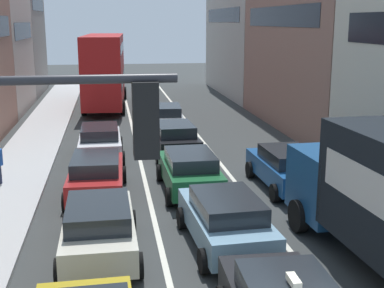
{
  "coord_description": "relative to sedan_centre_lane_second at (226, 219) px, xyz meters",
  "views": [
    {
      "loc": [
        -2.93,
        -6.58,
        6.0
      ],
      "look_at": [
        0.0,
        12.0,
        1.6
      ],
      "focal_mm": 49.26,
      "sensor_mm": 36.0,
      "label": 1
    }
  ],
  "objects": [
    {
      "name": "sedan_left_lane_fourth",
      "position": [
        -3.47,
        10.15,
        0.0
      ],
      "size": [
        2.09,
        4.31,
        1.49
      ],
      "rotation": [
        0.0,
        0.0,
        1.58
      ],
      "color": "silver",
      "rests_on": "ground"
    },
    {
      "name": "building_row_right",
      "position": [
        9.85,
        16.06,
        4.96
      ],
      "size": [
        7.2,
        43.9,
        12.03
      ],
      "rotation": [
        0.0,
        0.0,
        -1.57
      ],
      "color": "#B2ADA3",
      "rests_on": "ground"
    },
    {
      "name": "coupe_centre_lane_fourth",
      "position": [
        -0.12,
        10.25,
        0.0
      ],
      "size": [
        2.2,
        4.37,
        1.49
      ],
      "rotation": [
        0.0,
        0.0,
        1.61
      ],
      "color": "black",
      "rests_on": "ground"
    },
    {
      "name": "sedan_centre_lane_fifth",
      "position": [
        0.06,
        15.53,
        0.0
      ],
      "size": [
        2.29,
        4.41,
        1.49
      ],
      "rotation": [
        0.0,
        0.0,
        1.5
      ],
      "color": "gray",
      "rests_on": "ground"
    },
    {
      "name": "sedan_centre_lane_second",
      "position": [
        0.0,
        0.0,
        0.0
      ],
      "size": [
        2.23,
        4.38,
        1.49
      ],
      "rotation": [
        0.0,
        0.0,
        1.62
      ],
      "color": "#759EB7",
      "rests_on": "ground"
    },
    {
      "name": "lane_stripe_right",
      "position": [
        1.66,
        13.53,
        -0.79
      ],
      "size": [
        0.16,
        60.0,
        0.01
      ],
      "primitive_type": "cube",
      "color": "silver",
      "rests_on": "ground"
    },
    {
      "name": "hatchback_centre_lane_third",
      "position": [
        -0.23,
        4.85,
        0.0
      ],
      "size": [
        2.1,
        4.32,
        1.49
      ],
      "rotation": [
        0.0,
        0.0,
        1.58
      ],
      "color": "#19592D",
      "rests_on": "ground"
    },
    {
      "name": "bus_mid_queue_primary",
      "position": [
        -3.25,
        24.52,
        2.03
      ],
      "size": [
        3.18,
        10.61,
        5.06
      ],
      "rotation": [
        0.0,
        0.0,
        1.52
      ],
      "color": "#B21919",
      "rests_on": "ground"
    },
    {
      "name": "sedan_left_lane_third",
      "position": [
        -3.53,
        4.83,
        0.0
      ],
      "size": [
        2.17,
        4.35,
        1.49
      ],
      "rotation": [
        0.0,
        0.0,
        1.54
      ],
      "color": "#A51E1E",
      "rests_on": "ground"
    },
    {
      "name": "lane_stripe_left",
      "position": [
        -1.74,
        13.53,
        -0.79
      ],
      "size": [
        0.16,
        60.0,
        0.01
      ],
      "primitive_type": "cube",
      "color": "silver",
      "rests_on": "ground"
    },
    {
      "name": "wagon_left_lane_second",
      "position": [
        -3.37,
        -0.04,
        0.0
      ],
      "size": [
        2.09,
        4.32,
        1.49
      ],
      "rotation": [
        0.0,
        0.0,
        1.58
      ],
      "color": "beige",
      "rests_on": "ground"
    },
    {
      "name": "sedan_right_lane_behind_truck",
      "position": [
        3.33,
        4.72,
        0.0
      ],
      "size": [
        2.15,
        4.35,
        1.49
      ],
      "rotation": [
        0.0,
        0.0,
        1.6
      ],
      "color": "#194C8C",
      "rests_on": "ground"
    },
    {
      "name": "sidewalk_left",
      "position": [
        -6.74,
        13.53,
        -0.73
      ],
      "size": [
        2.6,
        64.0,
        0.14
      ],
      "primitive_type": "cube",
      "color": "#B0B0B0",
      "rests_on": "ground"
    }
  ]
}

